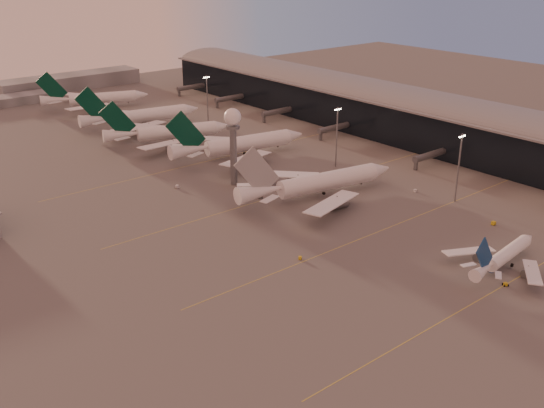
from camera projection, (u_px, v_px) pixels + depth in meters
ground at (510, 319)px, 155.65m from camera, size 700.00×700.00×0.00m
taxiway_markings at (408, 218)px, 213.33m from camera, size 180.00×185.25×0.02m
terminal at (425, 119)px, 294.14m from camera, size 57.00×362.00×23.04m
radar_tower at (233, 131)px, 236.21m from camera, size 6.40×6.40×31.10m
mast_b at (459, 165)px, 222.31m from camera, size 3.60×0.56×25.00m
mast_c at (337, 134)px, 258.50m from camera, size 3.60×0.56×25.00m
mast_d at (207, 98)px, 321.40m from camera, size 3.60×0.56×25.00m
distant_horizon at (30, 90)px, 387.25m from camera, size 165.00×37.50×9.00m
narrowbody_mid at (504, 258)px, 179.61m from camera, size 36.87×29.29×14.43m
widebody_white at (318, 186)px, 230.19m from camera, size 65.60×52.12×23.25m
greentail_a at (240, 147)px, 274.73m from camera, size 64.24×51.45×23.50m
greentail_b at (169, 135)px, 294.20m from camera, size 57.94×46.02×21.87m
greentail_c at (142, 118)px, 321.44m from camera, size 62.79×50.30×22.96m
greentail_d at (96, 101)px, 358.99m from camera, size 57.78×45.86×21.90m
gsv_tug_mid at (505, 284)px, 170.52m from camera, size 3.55×3.07×0.87m
gsv_truck_b at (495, 221)px, 207.89m from camera, size 6.40×2.73×2.52m
gsv_truck_c at (300, 256)px, 185.10m from camera, size 4.68×4.60×1.95m
gsv_catering_b at (416, 187)px, 235.62m from camera, size 4.93×2.67×3.88m
gsv_tug_far at (261, 197)px, 229.87m from camera, size 3.43×3.74×0.92m
gsv_truck_d at (176, 185)px, 239.66m from camera, size 4.39×6.55×2.49m
gsv_tug_hangar at (258, 137)px, 302.98m from camera, size 3.65×2.21×1.04m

